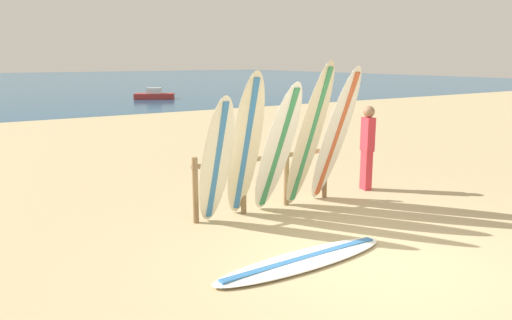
{
  "coord_description": "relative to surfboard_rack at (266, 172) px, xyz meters",
  "views": [
    {
      "loc": [
        -4.43,
        -4.01,
        2.52
      ],
      "look_at": [
        0.05,
        2.93,
        0.8
      ],
      "focal_mm": 34.25,
      "sensor_mm": 36.0,
      "label": 1
    }
  ],
  "objects": [
    {
      "name": "ground_plane",
      "position": [
        -0.05,
        -2.63,
        -0.65
      ],
      "size": [
        120.0,
        120.0,
        0.0
      ],
      "primitive_type": "plane",
      "color": "tan"
    },
    {
      "name": "beachgoer_standing",
      "position": [
        2.37,
        -0.0,
        0.26
      ],
      "size": [
        0.22,
        0.29,
        1.64
      ],
      "color": "#D8333F",
      "rests_on": "ground"
    },
    {
      "name": "surfboard_leaning_center_right",
      "position": [
        1.17,
        -0.4,
        0.57
      ],
      "size": [
        0.63,
        1.04,
        2.43
      ],
      "color": "white",
      "rests_on": "ground"
    },
    {
      "name": "surfboard_leaning_center",
      "position": [
        0.56,
        -0.44,
        0.61
      ],
      "size": [
        0.63,
        1.01,
        2.52
      ],
      "color": "beige",
      "rests_on": "ground"
    },
    {
      "name": "surfboard_lying_on_sand",
      "position": [
        -0.86,
        -2.13,
        -0.61
      ],
      "size": [
        2.62,
        0.63,
        0.08
      ],
      "color": "white",
      "rests_on": "ground"
    },
    {
      "name": "surfboard_rack",
      "position": [
        0.0,
        0.0,
        0.0
      ],
      "size": [
        2.72,
        0.09,
        1.04
      ],
      "color": "olive",
      "rests_on": "ground"
    },
    {
      "name": "small_boat_offshore",
      "position": [
        7.1,
        23.3,
        -0.39
      ],
      "size": [
        2.65,
        2.06,
        0.71
      ],
      "color": "#B22D28",
      "rests_on": "ocean_water"
    },
    {
      "name": "surfboard_leaning_left",
      "position": [
        -0.64,
        -0.38,
        0.54
      ],
      "size": [
        0.69,
        1.18,
        2.38
      ],
      "color": "beige",
      "rests_on": "ground"
    },
    {
      "name": "surfboard_leaning_far_left",
      "position": [
        -1.15,
        -0.4,
        0.37
      ],
      "size": [
        0.56,
        0.93,
        2.05
      ],
      "color": "silver",
      "rests_on": "ground"
    },
    {
      "name": "surfboard_leaning_center_left",
      "position": [
        -0.05,
        -0.4,
        0.46
      ],
      "size": [
        0.61,
        1.05,
        2.21
      ],
      "color": "white",
      "rests_on": "ground"
    }
  ]
}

